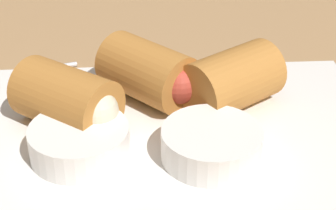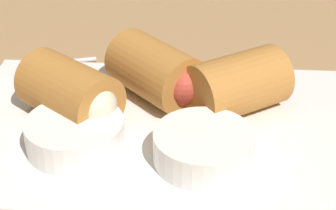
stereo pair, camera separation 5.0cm
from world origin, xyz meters
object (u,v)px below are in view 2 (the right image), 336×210
at_px(spoon, 127,53).
at_px(dipping_bowl_far, 75,133).
at_px(serving_plate, 168,134).
at_px(dipping_bowl_near, 204,146).

bearing_deg(spoon, dipping_bowl_far, 85.79).
bearing_deg(dipping_bowl_far, serving_plate, -153.66).
height_order(serving_plate, dipping_bowl_near, dipping_bowl_near).
xyz_separation_m(dipping_bowl_near, spoon, (0.08, -0.19, -0.02)).
distance_m(dipping_bowl_near, spoon, 0.21).
bearing_deg(spoon, dipping_bowl_near, 113.85).
xyz_separation_m(serving_plate, spoon, (0.05, -0.15, -0.00)).
bearing_deg(serving_plate, dipping_bowl_near, 124.52).
relative_size(serving_plate, dipping_bowl_far, 4.54).
distance_m(serving_plate, dipping_bowl_near, 0.06).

